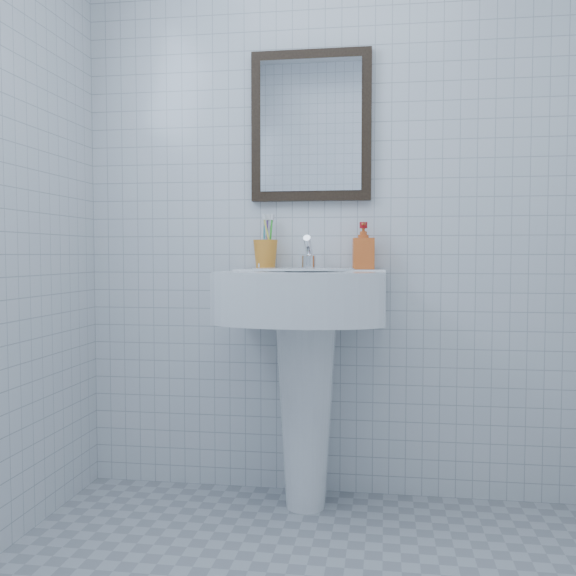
# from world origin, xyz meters

# --- Properties ---
(wall_back) EXTENTS (2.20, 0.02, 2.50)m
(wall_back) POSITION_xyz_m (0.00, 1.20, 1.25)
(wall_back) COLOR white
(wall_back) RESTS_ON ground
(washbasin) EXTENTS (0.63, 0.46, 0.96)m
(washbasin) POSITION_xyz_m (-0.13, 0.99, 0.65)
(washbasin) COLOR white
(washbasin) RESTS_ON ground
(faucet) EXTENTS (0.06, 0.12, 0.14)m
(faucet) POSITION_xyz_m (-0.13, 1.10, 1.01)
(faucet) COLOR white
(faucet) RESTS_ON washbasin
(toothbrush_cup) EXTENTS (0.13, 0.13, 0.12)m
(toothbrush_cup) POSITION_xyz_m (-0.31, 1.12, 1.02)
(toothbrush_cup) COLOR orange
(toothbrush_cup) RESTS_ON washbasin
(soap_dispenser) EXTENTS (0.09, 0.10, 0.19)m
(soap_dispenser) POSITION_xyz_m (0.10, 1.13, 1.05)
(soap_dispenser) COLOR red
(soap_dispenser) RESTS_ON washbasin
(wall_mirror) EXTENTS (0.50, 0.04, 0.62)m
(wall_mirror) POSITION_xyz_m (-0.13, 1.18, 1.55)
(wall_mirror) COLOR black
(wall_mirror) RESTS_ON wall_back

